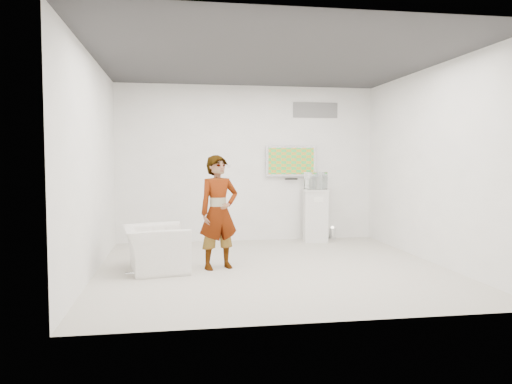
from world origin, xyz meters
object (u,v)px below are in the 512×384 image
person (219,212)px  armchair (156,249)px  tv (291,161)px  floor_uplight (332,233)px  pedestal (315,215)px

person → armchair: size_ratio=1.68×
tv → floor_uplight: bearing=-5.7°
tv → armchair: 3.69m
pedestal → floor_uplight: size_ratio=4.10×
floor_uplight → tv: bearing=174.3°
tv → pedestal: 1.16m
person → pedestal: bearing=25.7°
person → tv: bearing=35.7°
armchair → pedestal: bearing=-63.4°
tv → armchair: bearing=-136.4°
armchair → pedestal: 3.64m
person → pedestal: person is taller
tv → armchair: tv is taller
floor_uplight → person: bearing=-136.8°
pedestal → floor_uplight: 0.59m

